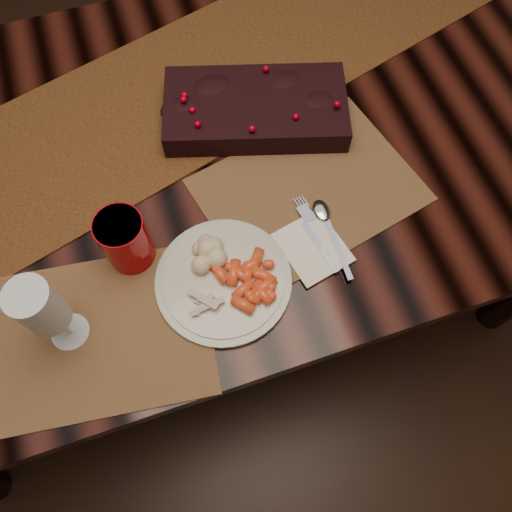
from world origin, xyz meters
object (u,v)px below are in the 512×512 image
object	(u,v)px
placemat_main	(309,190)
wine_glass	(50,316)
baby_carrots	(238,285)
red_cup	(125,240)
dinner_plate	(223,280)
dining_table	(213,229)
centerpiece	(255,106)
turkey_shreds	(204,301)
mashed_potatoes	(208,251)
napkin	(313,247)

from	to	relation	value
placemat_main	wine_glass	distance (m)	0.54
baby_carrots	red_cup	xyz separation A→B (m)	(-0.17, 0.13, 0.03)
placemat_main	wine_glass	size ratio (longest dim) A/B	2.13
dinner_plate	placemat_main	bearing A→B (deg)	31.59
dining_table	red_cup	bearing A→B (deg)	-132.82
centerpiece	turkey_shreds	xyz separation A→B (m)	(-0.22, -0.38, -0.01)
dinner_plate	red_cup	distance (m)	0.19
dining_table	placemat_main	distance (m)	0.45
placemat_main	mashed_potatoes	xyz separation A→B (m)	(-0.23, -0.08, 0.04)
dinner_plate	mashed_potatoes	xyz separation A→B (m)	(-0.01, 0.05, 0.03)
napkin	red_cup	size ratio (longest dim) A/B	1.08
dining_table	baby_carrots	bearing A→B (deg)	-92.95
placemat_main	baby_carrots	distance (m)	0.26
centerpiece	dinner_plate	size ratio (longest dim) A/B	1.51
dinner_plate	baby_carrots	bearing A→B (deg)	-48.37
dinner_plate	turkey_shreds	distance (m)	0.06
dinner_plate	napkin	size ratio (longest dim) A/B	1.96
wine_glass	mashed_potatoes	bearing A→B (deg)	11.75
wine_glass	dinner_plate	bearing A→B (deg)	0.92
placemat_main	baby_carrots	world-z (taller)	baby_carrots
baby_carrots	turkey_shreds	world-z (taller)	baby_carrots
centerpiece	red_cup	world-z (taller)	red_cup
placemat_main	dinner_plate	world-z (taller)	dinner_plate
mashed_potatoes	turkey_shreds	world-z (taller)	mashed_potatoes
baby_carrots	napkin	world-z (taller)	baby_carrots
centerpiece	mashed_potatoes	size ratio (longest dim) A/B	5.10
baby_carrots	mashed_potatoes	distance (m)	0.09
napkin	mashed_potatoes	bearing A→B (deg)	155.76
dining_table	red_cup	world-z (taller)	red_cup
centerpiece	dining_table	bearing A→B (deg)	-166.90
dining_table	napkin	distance (m)	0.50
dining_table	centerpiece	distance (m)	0.44
turkey_shreds	baby_carrots	bearing A→B (deg)	6.83
centerpiece	baby_carrots	xyz separation A→B (m)	(-0.16, -0.37, -0.01)
dining_table	baby_carrots	distance (m)	0.53
placemat_main	red_cup	size ratio (longest dim) A/B	3.48
baby_carrots	placemat_main	bearing A→B (deg)	38.87
placemat_main	napkin	bearing A→B (deg)	-120.75
turkey_shreds	wine_glass	size ratio (longest dim) A/B	0.34
baby_carrots	centerpiece	bearing A→B (deg)	67.09
turkey_shreds	placemat_main	bearing A→B (deg)	32.35
dinner_plate	turkey_shreds	size ratio (longest dim) A/B	3.82
napkin	red_cup	bearing A→B (deg)	151.22
centerpiece	dinner_plate	xyz separation A→B (m)	(-0.18, -0.34, -0.03)
dining_table	wine_glass	distance (m)	0.66
dining_table	red_cup	xyz separation A→B (m)	(-0.19, -0.20, 0.44)
centerpiece	napkin	size ratio (longest dim) A/B	2.96
mashed_potatoes	baby_carrots	bearing A→B (deg)	-66.54
dining_table	placemat_main	world-z (taller)	placemat_main
napkin	dining_table	bearing A→B (deg)	103.17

